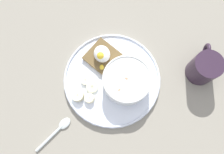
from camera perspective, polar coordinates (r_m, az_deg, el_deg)
ground_plane at (r=63.10cm, az=0.00°, el=-0.94°), size 120.00×120.00×2.00cm
plate at (r=61.36cm, az=0.00°, el=-0.53°), size 27.20×27.20×1.60cm
oatmeal_bowl at (r=58.20cm, az=3.84°, el=-1.03°), size 12.90×12.90×5.49cm
toast_slice at (r=62.44cm, az=-2.85°, el=5.22°), size 11.05×11.05×1.24cm
poached_egg at (r=60.31cm, az=-2.94°, el=5.85°), size 6.49×4.47×3.56cm
banana_slice_front at (r=60.94cm, az=-6.94°, el=-0.84°), size 3.11×3.03×1.25cm
banana_slice_left at (r=60.01cm, az=-8.90°, el=-4.81°), size 4.65×4.55×2.00cm
banana_slice_back at (r=59.56cm, az=-5.88°, el=-5.52°), size 3.92×3.87×1.77cm
banana_slice_right at (r=60.25cm, az=-5.12°, el=-2.74°), size 3.72×3.64×1.39cm
coffee_mug at (r=63.92cm, az=22.95°, el=2.30°), size 9.96×8.39×7.89cm
spoon at (r=61.55cm, az=-14.03°, el=-13.36°), size 5.82×11.42×0.80cm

